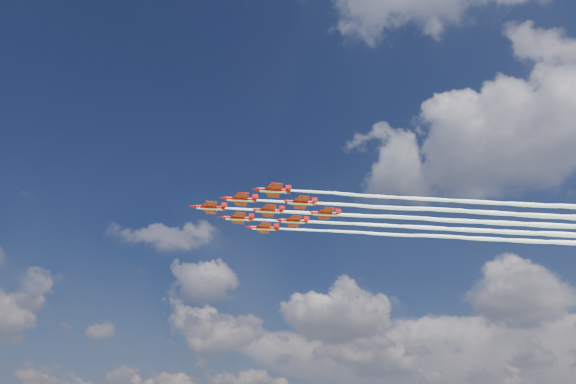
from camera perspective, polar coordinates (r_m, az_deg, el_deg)
name	(u,v)px	position (r m, az deg, el deg)	size (l,w,h in m)	color
jet_lead	(408,218)	(187.52, 12.12, -2.59)	(100.81, 94.41, 2.88)	#AB0E09
jet_row2_port	(444,210)	(184.23, 15.58, -1.80)	(100.81, 94.41, 2.88)	#AB0E09
jet_row2_starb	(427,228)	(197.31, 13.93, -3.54)	(100.81, 94.41, 2.88)	#AB0E09
jet_row3_port	(482,202)	(181.68, 19.14, -0.97)	(100.81, 94.41, 2.88)	#AB0E09
jet_row3_centre	(462,221)	(194.32, 17.24, -2.80)	(100.81, 94.41, 2.88)	#AB0E09
jet_row3_starb	(444,237)	(207.33, 15.57, -4.40)	(100.81, 94.41, 2.88)	#AB0E09
jet_row4_port	(499,213)	(192.04, 20.64, -2.03)	(100.81, 94.41, 2.88)	#AB0E09
jet_row4_starb	(478,230)	(204.62, 18.74, -3.70)	(100.81, 94.41, 2.88)	#AB0E09
jet_tail	(514,223)	(202.57, 21.99, -2.98)	(100.81, 94.41, 2.88)	#AB0E09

